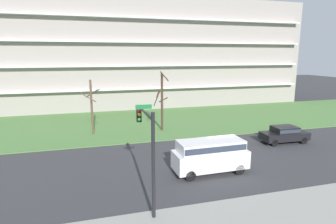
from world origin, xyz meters
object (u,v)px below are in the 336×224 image
(tree_far_left, at_px, (92,106))
(van_white_near_left, at_px, (210,154))
(traffic_signal_mast, at_px, (147,140))
(tree_left, at_px, (162,101))
(sedan_black_center_left, at_px, (284,134))

(tree_far_left, height_order, van_white_near_left, tree_far_left)
(van_white_near_left, xyz_separation_m, traffic_signal_mast, (-5.10, -3.12, 2.37))
(tree_left, relative_size, sedan_black_center_left, 1.46)
(sedan_black_center_left, bearing_deg, tree_far_left, -21.39)
(tree_left, xyz_separation_m, sedan_black_center_left, (10.11, -7.23, -2.43))
(tree_left, xyz_separation_m, van_white_near_left, (0.49, -11.73, -1.91))
(sedan_black_center_left, bearing_deg, tree_left, -33.33)
(van_white_near_left, relative_size, traffic_signal_mast, 0.95)
(tree_far_left, bearing_deg, van_white_near_left, -57.27)
(sedan_black_center_left, relative_size, traffic_signal_mast, 0.81)
(tree_left, bearing_deg, traffic_signal_mast, -107.26)
(traffic_signal_mast, bearing_deg, van_white_near_left, 31.46)
(tree_left, bearing_deg, van_white_near_left, -87.62)
(tree_left, relative_size, van_white_near_left, 1.25)
(tree_left, height_order, traffic_signal_mast, tree_left)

